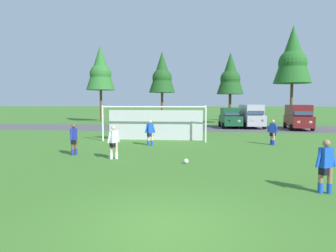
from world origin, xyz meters
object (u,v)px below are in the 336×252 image
object	(u,v)px
parked_car_slot_center	(230,117)
parked_car_slot_center_right	(251,116)
player_midfield_center	(150,133)
player_winger_left	(326,167)
player_winger_right	(114,142)
parked_car_slot_right	(298,116)
player_defender_far	(74,139)
parked_car_slot_far_left	(136,119)
parked_car_slot_center_left	(189,120)
soccer_ball	(186,161)
player_striker_near	(273,132)
parked_car_slot_left	(166,120)
soccer_goal	(155,123)

from	to	relation	value
parked_car_slot_center	parked_car_slot_center_right	bearing A→B (deg)	-0.75
parked_car_slot_center_right	player_midfield_center	bearing A→B (deg)	-120.97
player_winger_left	player_winger_right	xyz separation A→B (m)	(-7.94, 4.86, 0.00)
player_winger_left	parked_car_slot_right	world-z (taller)	parked_car_slot_right
player_defender_far	parked_car_slot_right	distance (m)	23.71
player_winger_right	parked_car_slot_far_left	bearing A→B (deg)	98.71
player_midfield_center	parked_car_slot_center_right	xyz separation A→B (m)	(8.78, 14.64, 0.52)
player_winger_left	parked_car_slot_far_left	xyz separation A→B (m)	(-10.86, 23.91, 0.05)
player_defender_far	player_winger_right	size ratio (longest dim) A/B	1.00
player_defender_far	parked_car_slot_center	xyz separation A→B (m)	(9.95, 18.58, 0.29)
parked_car_slot_center	parked_car_slot_center_right	xyz separation A→B (m)	(2.25, -0.03, 0.23)
parked_car_slot_center_left	parked_car_slot_center_right	distance (m)	6.79
player_winger_left	player_midfield_center	bearing A→B (deg)	125.57
player_winger_right	parked_car_slot_center	world-z (taller)	parked_car_slot_center
soccer_ball	player_striker_near	bearing A→B (deg)	51.28
soccer_ball	player_midfield_center	distance (m)	6.18
player_midfield_center	parked_car_slot_center_left	world-z (taller)	parked_car_slot_center_left
parked_car_slot_center_left	parked_car_slot_center	bearing A→B (deg)	7.34
soccer_ball	player_winger_left	xyz separation A→B (m)	(4.37, -4.09, 0.71)
player_winger_right	parked_car_slot_left	world-z (taller)	parked_car_slot_left
player_midfield_center	player_defender_far	world-z (taller)	same
parked_car_slot_center_right	parked_car_slot_right	world-z (taller)	same
player_midfield_center	parked_car_slot_far_left	world-z (taller)	parked_car_slot_far_left
soccer_goal	player_striker_near	xyz separation A→B (m)	(7.98, -1.62, -0.47)
player_winger_right	parked_car_slot_center	xyz separation A→B (m)	(7.55, 19.48, 0.29)
player_midfield_center	parked_car_slot_far_left	size ratio (longest dim) A/B	0.38
parked_car_slot_left	soccer_ball	bearing A→B (deg)	-81.03
player_winger_left	parked_car_slot_far_left	bearing A→B (deg)	114.42
parked_car_slot_far_left	parked_car_slot_center_right	xyz separation A→B (m)	(12.72, 0.40, 0.47)
player_defender_far	parked_car_slot_center	world-z (taller)	parked_car_slot_center
soccer_ball	parked_car_slot_center	distance (m)	20.67
player_striker_near	player_midfield_center	distance (m)	7.97
player_striker_near	parked_car_slot_right	size ratio (longest dim) A/B	0.33
parked_car_slot_far_left	soccer_goal	bearing A→B (deg)	-71.52
player_midfield_center	player_winger_right	xyz separation A→B (m)	(-1.02, -4.81, 0.00)
parked_car_slot_far_left	parked_car_slot_right	distance (m)	17.20
player_striker_near	player_winger_left	distance (m)	10.80
parked_car_slot_right	player_winger_left	bearing A→B (deg)	-105.51
soccer_ball	player_winger_right	xyz separation A→B (m)	(-3.57, 0.78, 0.71)
parked_car_slot_center	parked_car_slot_right	distance (m)	6.89
soccer_goal	player_striker_near	distance (m)	8.15
parked_car_slot_left	player_midfield_center	bearing A→B (deg)	-87.84
player_winger_left	parked_car_slot_left	bearing A→B (deg)	107.55
soccer_ball	soccer_goal	xyz separation A→B (m)	(-2.63, 8.29, 1.18)
player_defender_far	soccer_ball	bearing A→B (deg)	-15.69
player_midfield_center	parked_car_slot_center	bearing A→B (deg)	65.99
parked_car_slot_right	player_striker_near	bearing A→B (deg)	-114.05
parked_car_slot_center_right	parked_car_slot_right	distance (m)	4.72
soccer_goal	parked_car_slot_left	world-z (taller)	soccer_goal
parked_car_slot_far_left	parked_car_slot_center	world-z (taller)	parked_car_slot_center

